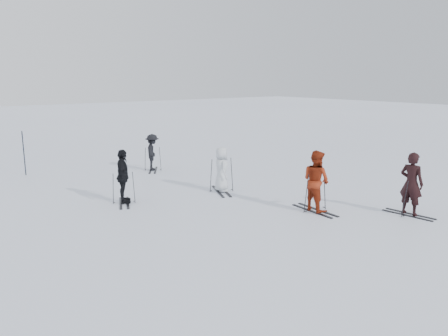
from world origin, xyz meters
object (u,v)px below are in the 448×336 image
(skier_red, at_px, (316,181))
(skier_grey, at_px, (221,170))
(skier_near_dark, at_px, (411,184))
(piste_marker, at_px, (24,153))
(skier_uphill_far, at_px, (153,153))
(skier_uphill_left, at_px, (123,177))

(skier_red, bearing_deg, skier_grey, 18.15)
(skier_near_dark, height_order, piste_marker, skier_near_dark)
(skier_red, bearing_deg, skier_uphill_far, 11.82)
(skier_near_dark, xyz_separation_m, skier_uphill_left, (-6.70, 6.73, -0.07))
(skier_near_dark, distance_m, skier_grey, 6.68)
(skier_red, bearing_deg, skier_near_dark, -131.70)
(skier_grey, bearing_deg, skier_uphill_left, 101.27)
(skier_red, height_order, skier_grey, skier_red)
(skier_uphill_far, height_order, piste_marker, piste_marker)
(skier_red, height_order, piste_marker, skier_red)
(skier_uphill_left, bearing_deg, skier_red, -111.25)
(skier_red, distance_m, skier_grey, 3.96)
(skier_uphill_far, bearing_deg, skier_uphill_left, 173.11)
(skier_near_dark, bearing_deg, skier_red, 38.31)
(piste_marker, bearing_deg, skier_near_dark, -58.48)
(skier_grey, height_order, skier_uphill_far, skier_grey)
(skier_red, bearing_deg, skier_uphill_left, 49.08)
(skier_near_dark, bearing_deg, skier_grey, 20.98)
(skier_grey, bearing_deg, skier_uphill_far, 26.20)
(piste_marker, bearing_deg, skier_uphill_far, -27.09)
(skier_red, relative_size, skier_grey, 1.17)
(skier_uphill_left, distance_m, skier_uphill_far, 5.46)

